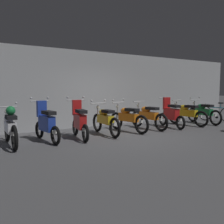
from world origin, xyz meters
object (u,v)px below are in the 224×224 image
(motorbike_slot_1, at_px, (10,126))
(motorbike_slot_3, at_px, (80,121))
(motorbike_slot_5, at_px, (128,118))
(motorbike_slot_7, at_px, (171,114))
(motorbike_slot_6, at_px, (148,116))
(motorbike_slot_9, at_px, (203,112))
(motorbike_slot_2, at_px, (46,123))
(bicycle, at_px, (216,113))
(motorbike_slot_8, at_px, (187,113))
(motorbike_slot_4, at_px, (105,120))

(motorbike_slot_1, relative_size, motorbike_slot_3, 1.17)
(motorbike_slot_5, xyz_separation_m, motorbike_slot_7, (1.99, -0.16, 0.03))
(motorbike_slot_1, bearing_deg, motorbike_slot_6, 0.81)
(motorbike_slot_9, bearing_deg, motorbike_slot_2, 178.63)
(motorbike_slot_6, bearing_deg, motorbike_slot_1, -179.19)
(motorbike_slot_7, height_order, motorbike_slot_9, motorbike_slot_7)
(motorbike_slot_2, distance_m, bicycle, 8.05)
(motorbike_slot_5, bearing_deg, motorbike_slot_9, -2.69)
(motorbike_slot_8, relative_size, motorbike_slot_9, 1.00)
(motorbike_slot_4, distance_m, bicycle, 6.07)
(motorbike_slot_2, xyz_separation_m, motorbike_slot_3, (1.00, -0.14, 0.00))
(bicycle, bearing_deg, motorbike_slot_5, 179.51)
(motorbike_slot_4, xyz_separation_m, motorbike_slot_8, (3.95, -0.07, -0.00))
(motorbike_slot_8, relative_size, bicycle, 1.15)
(motorbike_slot_4, bearing_deg, bicycle, 0.12)
(motorbike_slot_4, xyz_separation_m, motorbike_slot_9, (4.95, -0.13, 0.00))
(motorbike_slot_2, distance_m, motorbike_slot_9, 6.93)
(motorbike_slot_2, height_order, motorbike_slot_9, motorbike_slot_2)
(motorbike_slot_1, relative_size, motorbike_slot_2, 1.16)
(motorbike_slot_3, height_order, motorbike_slot_6, motorbike_slot_3)
(motorbike_slot_3, height_order, motorbike_slot_9, motorbike_slot_3)
(motorbike_slot_2, relative_size, motorbike_slot_7, 1.01)
(motorbike_slot_1, xyz_separation_m, motorbike_slot_6, (4.95, 0.07, -0.04))
(motorbike_slot_3, xyz_separation_m, motorbike_slot_7, (3.96, -0.00, -0.00))
(motorbike_slot_3, xyz_separation_m, motorbike_slot_6, (2.96, 0.21, -0.04))
(motorbike_slot_1, distance_m, motorbike_slot_7, 5.94)
(motorbike_slot_2, bearing_deg, motorbike_slot_6, 0.94)
(motorbike_slot_2, relative_size, motorbike_slot_3, 1.01)
(motorbike_slot_9, xyz_separation_m, bicycle, (1.12, 0.14, -0.13))
(motorbike_slot_5, bearing_deg, motorbike_slot_8, -2.40)
(motorbike_slot_1, height_order, motorbike_slot_6, motorbike_slot_1)
(motorbike_slot_1, distance_m, motorbike_slot_3, 1.99)
(motorbike_slot_8, bearing_deg, motorbike_slot_1, 179.19)
(motorbike_slot_1, bearing_deg, motorbike_slot_7, -1.32)
(motorbike_slot_7, distance_m, motorbike_slot_8, 0.98)
(motorbike_slot_1, relative_size, motorbike_slot_5, 1.00)
(motorbike_slot_1, distance_m, motorbike_slot_9, 7.92)
(motorbike_slot_2, bearing_deg, motorbike_slot_7, -1.64)
(motorbike_slot_8, height_order, bicycle, motorbike_slot_8)
(motorbike_slot_2, height_order, motorbike_slot_7, motorbike_slot_2)
(motorbike_slot_1, relative_size, motorbike_slot_7, 1.17)
(motorbike_slot_4, xyz_separation_m, motorbike_slot_7, (2.97, -0.11, 0.03))
(motorbike_slot_7, relative_size, motorbike_slot_8, 0.85)
(motorbike_slot_6, xyz_separation_m, motorbike_slot_9, (2.97, -0.23, 0.00))
(motorbike_slot_1, distance_m, motorbike_slot_6, 4.95)
(motorbike_slot_9, bearing_deg, motorbike_slot_1, 178.84)
(motorbike_slot_8, bearing_deg, motorbike_slot_2, 179.00)
(motorbike_slot_5, relative_size, motorbike_slot_8, 1.00)
(motorbike_slot_4, bearing_deg, motorbike_slot_5, 3.26)
(motorbike_slot_5, distance_m, motorbike_slot_9, 3.97)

